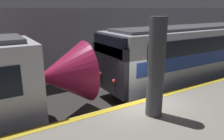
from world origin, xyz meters
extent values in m
plane|color=#33302D|center=(0.00, 0.00, 0.00)|extent=(120.00, 120.00, 0.00)
cube|color=gray|center=(0.00, -1.85, 0.55)|extent=(40.00, 3.71, 1.09)
cube|color=gold|center=(0.00, -0.15, 1.10)|extent=(40.00, 0.30, 0.01)
cube|color=#939399|center=(0.00, 6.87, 2.36)|extent=(50.00, 0.15, 4.72)
cylinder|color=#47474C|center=(-0.32, -1.25, 2.78)|extent=(0.57, 0.57, 3.37)
cone|color=#B21E4C|center=(-2.37, 2.29, 1.96)|extent=(2.20, 2.74, 2.74)
sphere|color=#F2EFCC|center=(-1.42, 2.29, 1.53)|extent=(0.20, 0.20, 0.20)
cube|color=black|center=(9.52, 2.29, 0.33)|extent=(17.34, 2.44, 0.66)
cube|color=black|center=(-0.03, 2.29, 1.88)|extent=(0.25, 2.92, 2.31)
cube|color=black|center=(-0.03, 2.29, 3.03)|extent=(0.25, 2.62, 0.92)
sphere|color=#EA4C42|center=(-0.18, 1.62, 1.47)|extent=(0.18, 0.18, 0.18)
sphere|color=#EA4C42|center=(-0.18, 2.96, 1.47)|extent=(0.18, 0.18, 0.18)
camera|label=1|loc=(-5.20, -6.44, 4.71)|focal=35.00mm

